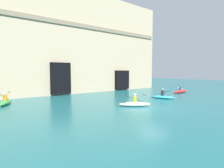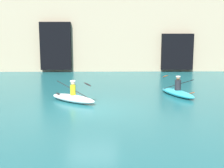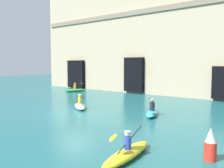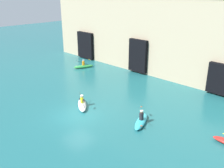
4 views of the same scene
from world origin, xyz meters
TOP-DOWN VIEW (x-y plane):
  - ground_plane at (0.00, 0.00)m, footprint 120.00×120.00m
  - kayak_white at (-1.06, 1.45)m, footprint 2.77×2.32m
  - kayak_cyan at (4.87, 2.84)m, footprint 1.84×2.95m

SIDE VIEW (x-z plane):
  - ground_plane at x=0.00m, z-range 0.00..0.00m
  - kayak_white at x=-1.06m, z-range -0.34..0.83m
  - kayak_cyan at x=4.87m, z-range -0.35..0.84m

